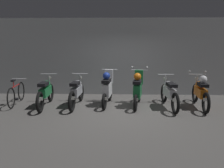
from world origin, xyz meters
The scene contains 9 objects.
ground_plane centered at (0.00, 0.00, 0.00)m, with size 80.00×80.00×0.00m, color #565451.
back_wall centered at (0.00, 2.55, 1.53)m, with size 16.00×0.30×3.05m, color #9EA0A3.
motorbike_slot_0 centered at (-2.53, 0.61, 0.49)m, with size 0.56×1.95×1.03m.
motorbike_slot_1 centered at (-1.52, 0.71, 0.49)m, with size 0.56×1.95×1.03m.
motorbike_slot_2 centered at (-0.50, 0.87, 0.57)m, with size 0.56×1.68×1.18m.
motorbike_slot_3 centered at (0.51, 0.75, 0.57)m, with size 0.58×1.67×1.29m.
motorbike_slot_4 centered at (1.52, 0.61, 0.49)m, with size 0.56×1.95×1.03m.
motorbike_slot_5 centered at (2.53, 0.65, 0.53)m, with size 0.59×1.95×1.15m.
bicycle centered at (-3.64, 0.86, 0.36)m, with size 0.50×1.72×0.89m.
Camera 1 is at (-0.14, -6.18, 2.05)m, focal length 34.19 mm.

